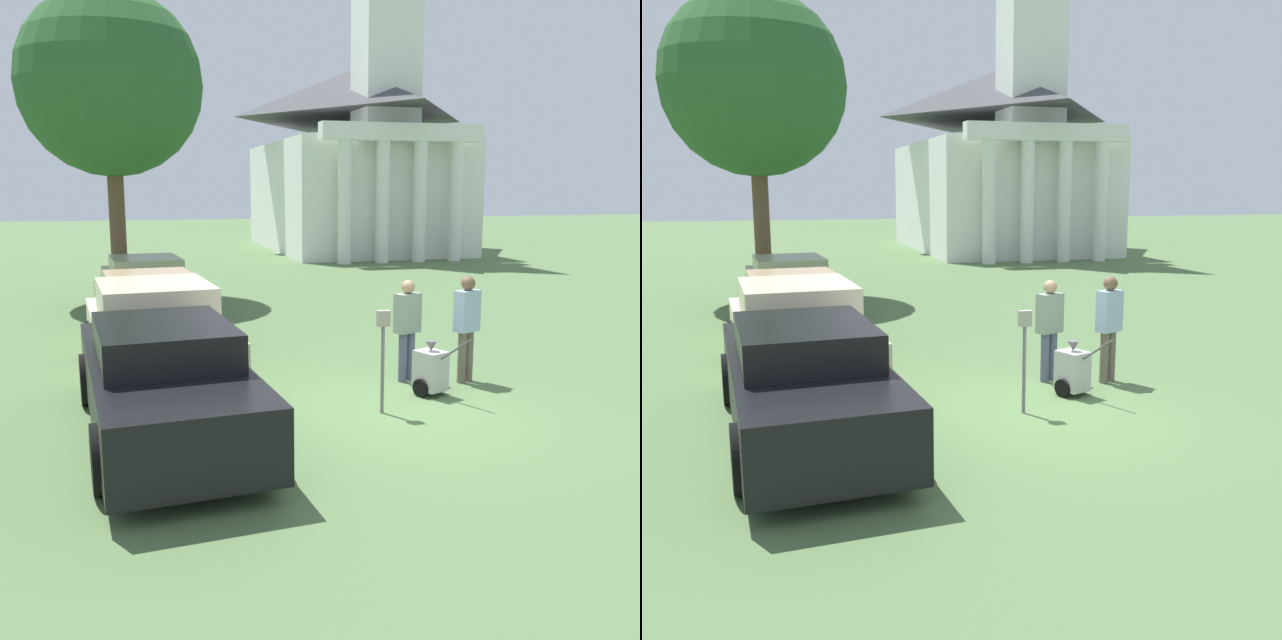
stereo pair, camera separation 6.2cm
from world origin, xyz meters
TOP-DOWN VIEW (x-y plane):
  - ground_plane at (0.00, 0.00)m, footprint 120.00×120.00m
  - parked_car_black at (-3.15, 0.00)m, footprint 2.30×5.40m
  - parked_car_cream at (-3.15, 2.82)m, footprint 2.44×5.20m
  - parked_car_tan at (-3.15, 5.94)m, footprint 2.41×5.01m
  - parked_car_sage at (-3.15, 9.33)m, footprint 2.32×5.06m
  - parking_meter at (-0.16, 0.09)m, footprint 0.18×0.09m
  - person_worker at (0.79, 1.58)m, footprint 0.47×0.36m
  - person_supervisor at (1.69, 1.28)m, footprint 0.47×0.37m
  - equipment_cart at (0.85, 0.73)m, footprint 0.58×0.98m
  - church at (7.42, 25.24)m, footprint 8.29×13.68m
  - shade_tree at (-3.78, 11.79)m, footprint 4.95×4.95m

SIDE VIEW (x-z plane):
  - ground_plane at x=0.00m, z-range 0.00..0.00m
  - equipment_cart at x=0.85m, z-range -0.11..0.89m
  - parked_car_tan at x=-3.15m, z-range -0.04..1.35m
  - parked_car_sage at x=-3.15m, z-range -0.03..1.37m
  - parked_car_black at x=-3.15m, z-range -0.03..1.45m
  - parked_car_cream at x=-3.15m, z-range -0.06..1.55m
  - person_worker at x=0.79m, z-range 0.11..1.77m
  - person_supervisor at x=1.69m, z-range 0.12..1.85m
  - parking_meter at x=-0.16m, z-range 0.28..1.74m
  - church at x=7.42m, z-range -4.97..15.04m
  - shade_tree at x=-3.78m, z-range 1.66..9.99m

